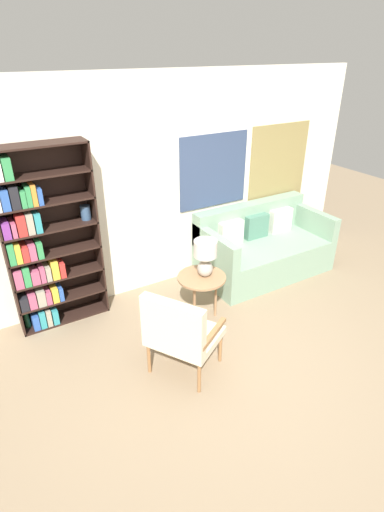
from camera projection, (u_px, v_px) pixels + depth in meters
name	position (u px, v px, depth m)	size (l,w,h in m)	color
ground_plane	(242.00, 373.00, 4.02)	(14.00, 14.00, 0.00)	#847056
wall_back	(154.00, 188.00, 4.96)	(6.40, 0.08, 2.70)	silver
bookshelf	(40.00, 246.00, 4.32)	(1.00, 0.30, 2.07)	black
armchair	(179.00, 331.00, 3.77)	(0.81, 0.84, 0.92)	olive
couch	(262.00, 248.00, 5.70)	(1.84, 0.95, 0.94)	gray
side_table	(202.00, 280.00, 4.64)	(0.57, 0.57, 0.55)	#99704C
table_lamp	(205.00, 255.00, 4.50)	(0.26, 0.26, 0.45)	#A59E93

